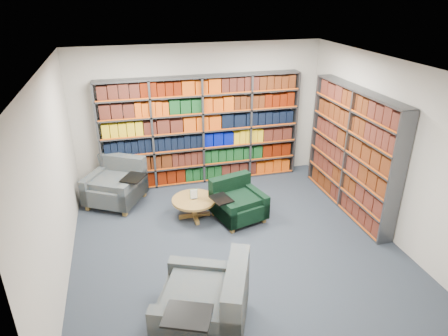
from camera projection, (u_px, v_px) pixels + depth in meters
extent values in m
cube|color=black|center=(233.00, 242.00, 6.46)|extent=(5.00, 5.00, 0.01)
cube|color=white|center=(236.00, 66.00, 5.29)|extent=(5.00, 5.00, 0.01)
cube|color=#B4ADA3|center=(200.00, 114.00, 8.07)|extent=(5.00, 0.01, 2.80)
cube|color=#B4ADA3|center=(310.00, 269.00, 3.67)|extent=(5.00, 0.01, 2.80)
cube|color=#B4ADA3|center=(53.00, 182.00, 5.29)|extent=(0.01, 5.00, 2.80)
cube|color=#B4ADA3|center=(383.00, 147.00, 6.45)|extent=(0.01, 5.00, 2.80)
cube|color=#47494F|center=(202.00, 131.00, 8.05)|extent=(4.00, 0.28, 2.20)
cube|color=silver|center=(201.00, 129.00, 8.17)|extent=(4.00, 0.02, 2.20)
cube|color=#D84C0A|center=(203.00, 133.00, 7.94)|extent=(4.00, 0.01, 2.20)
cube|color=#4F1101|center=(203.00, 172.00, 8.44)|extent=(3.88, 0.21, 0.29)
cube|color=#B03F09|center=(203.00, 156.00, 8.29)|extent=(3.88, 0.21, 0.29)
cube|color=black|center=(202.00, 140.00, 8.13)|extent=(3.88, 0.21, 0.29)
cube|color=#B69312|center=(202.00, 123.00, 7.98)|extent=(3.88, 0.21, 0.29)
cube|color=#3F1810|center=(201.00, 105.00, 7.83)|extent=(3.88, 0.21, 0.29)
cube|color=#3F1810|center=(201.00, 86.00, 7.67)|extent=(3.88, 0.21, 0.29)
cube|color=#47494F|center=(352.00, 151.00, 7.07)|extent=(0.28, 2.50, 2.20)
cube|color=silver|center=(358.00, 151.00, 7.10)|extent=(0.02, 2.50, 2.20)
cube|color=#D84C0A|center=(345.00, 152.00, 7.04)|extent=(0.02, 2.50, 2.20)
cube|color=#441B09|center=(345.00, 197.00, 7.45)|extent=(0.21, 2.38, 0.29)
cube|color=#3F1810|center=(347.00, 180.00, 7.30)|extent=(0.21, 2.38, 0.29)
cube|color=#3F1810|center=(350.00, 161.00, 7.15)|extent=(0.21, 2.38, 0.29)
cube|color=#3F1810|center=(353.00, 142.00, 6.99)|extent=(0.21, 2.38, 0.29)
cube|color=#441B09|center=(356.00, 122.00, 6.84)|extent=(0.21, 2.38, 0.29)
cube|color=#3F1810|center=(359.00, 101.00, 6.69)|extent=(0.21, 2.38, 0.29)
cube|color=#041B3A|center=(115.00, 190.00, 7.51)|extent=(1.26, 1.26, 0.33)
cube|color=#041B3A|center=(124.00, 173.00, 7.74)|extent=(0.90, 0.64, 0.74)
cube|color=#041B3A|center=(97.00, 184.00, 7.57)|extent=(0.59, 0.87, 0.49)
cube|color=#041B3A|center=(134.00, 189.00, 7.38)|extent=(0.59, 0.87, 0.49)
cube|color=black|center=(134.00, 178.00, 7.21)|extent=(0.53, 0.56, 0.03)
cube|color=brown|center=(88.00, 207.00, 7.36)|extent=(0.10, 0.10, 0.10)
cube|color=brown|center=(125.00, 213.00, 7.18)|extent=(0.10, 0.10, 0.10)
cube|color=brown|center=(109.00, 189.00, 8.02)|extent=(0.10, 0.10, 0.10)
cube|color=brown|center=(144.00, 194.00, 7.84)|extent=(0.10, 0.10, 0.10)
cube|color=black|center=(239.00, 207.00, 7.01)|extent=(0.96, 0.96, 0.28)
cube|color=black|center=(230.00, 192.00, 7.18)|extent=(0.80, 0.37, 0.63)
cube|color=black|center=(222.00, 209.00, 6.83)|extent=(0.32, 0.79, 0.42)
cube|color=black|center=(254.00, 199.00, 7.13)|extent=(0.32, 0.79, 0.42)
cube|color=black|center=(221.00, 199.00, 6.68)|extent=(0.39, 0.45, 0.02)
cube|color=brown|center=(232.00, 230.00, 6.69)|extent=(0.07, 0.07, 0.09)
cube|color=brown|center=(264.00, 220.00, 6.98)|extent=(0.07, 0.07, 0.09)
cube|color=brown|center=(214.00, 213.00, 7.19)|extent=(0.07, 0.07, 0.09)
cube|color=brown|center=(244.00, 204.00, 7.49)|extent=(0.07, 0.07, 0.09)
cube|color=#041B3A|center=(203.00, 310.00, 4.70)|extent=(1.32, 1.32, 0.36)
cube|color=#041B3A|center=(236.00, 299.00, 4.56)|extent=(0.60, 1.02, 0.81)
cube|color=#041B3A|center=(209.00, 280.00, 5.05)|extent=(0.99, 0.54, 0.54)
cube|color=#041B3A|center=(195.00, 333.00, 4.28)|extent=(0.99, 0.54, 0.54)
cube|color=black|center=(188.00, 316.00, 4.12)|extent=(0.60, 0.54, 0.03)
cube|color=brown|center=(178.00, 297.00, 5.23)|extent=(0.10, 0.10, 0.11)
cube|color=brown|center=(241.00, 304.00, 5.12)|extent=(0.10, 0.10, 0.11)
cylinder|color=olive|center=(194.00, 200.00, 7.01)|extent=(0.78, 0.78, 0.04)
cylinder|color=olive|center=(194.00, 209.00, 7.08)|extent=(0.10, 0.10, 0.31)
cube|color=olive|center=(195.00, 215.00, 7.14)|extent=(0.56, 0.07, 0.05)
cube|color=olive|center=(195.00, 215.00, 7.14)|extent=(0.07, 0.56, 0.05)
cube|color=black|center=(194.00, 199.00, 7.00)|extent=(0.09, 0.04, 0.01)
cube|color=white|center=(194.00, 194.00, 6.96)|extent=(0.12, 0.01, 0.17)
cube|color=#145926|center=(194.00, 194.00, 6.96)|extent=(0.13, 0.00, 0.19)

